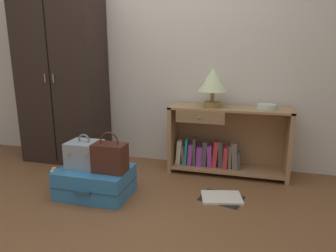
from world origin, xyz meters
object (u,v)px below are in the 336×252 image
Objects in this scene: open_book_on_floor at (222,198)px; suitcase_large at (95,182)px; handbag at (110,157)px; bottle at (55,178)px; bookshelf at (223,141)px; table_lamp at (213,82)px; train_case at (85,154)px; wardrobe at (62,76)px; bowl at (267,107)px.

suitcase_large is at bearing -169.07° from open_book_on_floor.
handbag is at bearing -9.23° from suitcase_large.
suitcase_large reaches higher than bottle.
bookshelf reaches higher than open_book_on_floor.
table_lamp is at bearing 28.11° from bottle.
handbag is (-0.74, -0.81, -0.57)m from table_lamp.
suitcase_large is at bearing 170.77° from handbag.
train_case reaches higher than suitcase_large.
suitcase_large is at bearing -139.10° from table_lamp.
wardrobe is 2.20m from bowl.
wardrobe is at bearing 113.60° from bottle.
train_case is 0.73× the size of open_book_on_floor.
table_lamp is 1.10× the size of handbag.
bookshelf is at bearing 18.24° from table_lamp.
handbag is at bearing -11.55° from train_case.
bowl is at bearing 21.74° from bottle.
bowl is at bearing 27.08° from train_case.
table_lamp reaches higher than train_case.
table_lamp is 0.57m from bowl.
bookshelf reaches higher than suitcase_large.
table_lamp is at bearing -161.76° from bookshelf.
table_lamp is 0.94× the size of open_book_on_floor.
table_lamp reaches higher than bookshelf.
wardrobe is at bearing -179.01° from bowl.
table_lamp reaches higher than bottle.
bookshelf is 0.63m from table_lamp.
wardrobe is 10.56× the size of bottle.
table_lamp reaches higher than handbag.
bowl is 0.60× the size of train_case.
train_case is 0.85× the size of handbag.
handbag reaches higher than open_book_on_floor.
bookshelf is 1.93× the size of suitcase_large.
bottle is (-0.45, 0.06, -0.04)m from suitcase_large.
train_case is at bearing -143.06° from table_lamp.
bookshelf is 1.68m from bottle.
bottle is at bearing -152.66° from bookshelf.
train_case is 0.45m from bottle.
bowl is 0.51× the size of handbag.
handbag is 0.68m from bottle.
wardrobe is 6.49× the size of train_case.
wardrobe is 1.37m from suitcase_large.
bowl is at bearing 0.99° from wardrobe.
wardrobe is 1.90m from bookshelf.
train_case is at bearing -144.78° from bookshelf.
wardrobe reaches higher than train_case.
wardrobe reaches higher than table_lamp.
handbag is 1.91× the size of bottle.
suitcase_large is 1.53× the size of open_book_on_floor.
bowl is 1.74m from suitcase_large.
wardrobe is 2.15m from open_book_on_floor.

